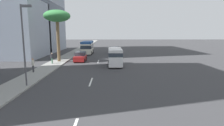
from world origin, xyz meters
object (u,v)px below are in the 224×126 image
minibus_lead (87,47)px  van_fourth (115,56)px  pedestrian_near_lamp (52,58)px  street_lamp (24,37)px  car_third (114,50)px  car_second (80,57)px  pedestrian_mid_block (33,65)px  palm_tree (57,17)px

minibus_lead → van_fourth: minibus_lead is taller
pedestrian_near_lamp → street_lamp: (-12.14, -1.48, 3.43)m
minibus_lead → car_third: bearing=96.1°
car_third → pedestrian_near_lamp: (-15.03, 10.08, 0.27)m
minibus_lead → pedestrian_near_lamp: size_ratio=4.28×
car_second → pedestrian_near_lamp: bearing=-52.4°
pedestrian_mid_block → street_lamp: bearing=156.1°
pedestrian_near_lamp → palm_tree: 6.64m
minibus_lead → pedestrian_near_lamp: bearing=-14.9°
palm_tree → street_lamp: bearing=-176.0°
pedestrian_near_lamp → van_fourth: bearing=-50.6°
pedestrian_near_lamp → car_second: bearing=-4.2°
pedestrian_mid_block → minibus_lead: bearing=-52.6°
car_third → street_lamp: 28.73m
van_fourth → car_second: bearing=52.0°
car_second → minibus_lead: bearing=-179.6°
palm_tree → van_fourth: bearing=-111.7°
pedestrian_mid_block → car_second: bearing=-65.5°
car_third → pedestrian_near_lamp: 18.09m
minibus_lead → palm_tree: bearing=-15.3°
car_third → pedestrian_mid_block: bearing=154.1°
van_fourth → minibus_lead: bearing=20.3°
minibus_lead → car_third: 6.34m
car_second → van_fourth: (-4.51, -5.77, 0.68)m
minibus_lead → car_second: bearing=0.4°
pedestrian_near_lamp → pedestrian_mid_block: bearing=-134.6°
van_fourth → street_lamp: bearing=142.4°
van_fourth → street_lamp: size_ratio=0.73×
pedestrian_near_lamp → street_lamp: size_ratio=0.23×
car_third → palm_tree: (-12.85, 9.59, 6.53)m
car_third → minibus_lead: bearing=96.1°
minibus_lead → palm_tree: palm_tree is taller
car_second → street_lamp: size_ratio=0.57×
palm_tree → street_lamp: size_ratio=1.18×
car_second → car_third: size_ratio=0.87×
street_lamp → car_third: bearing=-17.6°
minibus_lead → car_second: (-11.34, -0.09, -0.82)m
car_third → street_lamp: size_ratio=0.66×
van_fourth → street_lamp: street_lamp is taller
van_fourth → pedestrian_mid_block: 11.15m
car_second → car_third: same height
car_second → street_lamp: bearing=-9.1°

